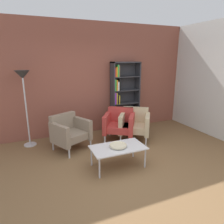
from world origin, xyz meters
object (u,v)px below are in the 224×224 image
armchair_corner_red (119,124)px  floor_lamp_torchiere (23,84)px  bookshelf_tall (122,97)px  coffee_table_low (118,149)px  armchair_near_window (69,131)px  armchair_spare_guest (135,123)px  decorative_bowl (118,145)px

armchair_corner_red → floor_lamp_torchiere: size_ratio=0.54×
bookshelf_tall → coffee_table_low: 2.18m
armchair_near_window → armchair_corner_red: size_ratio=0.98×
bookshelf_tall → armchair_near_window: 1.88m
armchair_near_window → armchair_spare_guest: (1.61, -0.08, 0.00)m
bookshelf_tall → decorative_bowl: 2.17m
coffee_table_low → decorative_bowl: bearing=-69.4°
decorative_bowl → bookshelf_tall: bearing=62.5°
armchair_near_window → armchair_corner_red: same height
armchair_spare_guest → armchair_corner_red: bearing=-168.8°
armchair_corner_red → coffee_table_low: bearing=-83.0°
bookshelf_tall → armchair_spare_guest: (-0.04, -0.81, -0.53)m
armchair_near_window → decorative_bowl: bearing=-85.6°
armchair_near_window → armchair_corner_red: bearing=-23.4°
bookshelf_tall → armchair_near_window: (-1.65, -0.73, -0.53)m
decorative_bowl → floor_lamp_torchiere: (-1.52, 1.69, 1.01)m
bookshelf_tall → armchair_corner_red: bearing=-120.3°
coffee_table_low → armchair_corner_red: 1.34m
coffee_table_low → decorative_bowl: decorative_bowl is taller
coffee_table_low → floor_lamp_torchiere: 2.51m
bookshelf_tall → decorative_bowl: (-0.97, -1.87, -0.51)m
decorative_bowl → armchair_corner_red: bearing=64.1°
bookshelf_tall → coffee_table_low: size_ratio=1.90×
armchair_spare_guest → armchair_near_window: bearing=-149.1°
decorative_bowl → armchair_spare_guest: (0.94, 1.05, -0.02)m
coffee_table_low → decorative_bowl: 0.07m
bookshelf_tall → coffee_table_low: (-0.97, -1.87, -0.58)m
armchair_near_window → armchair_corner_red: (1.26, 0.07, 0.00)m
armchair_corner_red → armchair_near_window: bearing=-144.1°
bookshelf_tall → armchair_spare_guest: size_ratio=2.01×
decorative_bowl → armchair_spare_guest: 1.41m
coffee_table_low → armchair_spare_guest: armchair_spare_guest is taller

